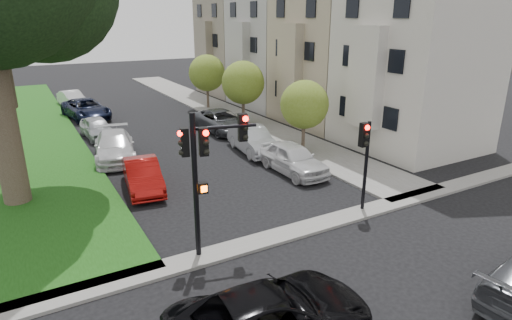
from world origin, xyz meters
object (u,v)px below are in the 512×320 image
car_parked_7 (97,128)px  car_parked_8 (86,109)px  car_parked_2 (221,121)px  car_parked_5 (143,175)px  car_cross_near (271,315)px  car_parked_6 (115,146)px  small_tree_c (207,73)px  car_parked_1 (253,140)px  small_tree_b (243,83)px  car_parked_9 (72,99)px  car_parked_0 (293,158)px  small_tree_a (304,105)px  traffic_signal_main (205,159)px  traffic_signal_secondary (365,150)px

car_parked_7 → car_parked_8: (0.30, 6.35, 0.08)m
car_parked_2 → car_parked_5: bearing=-138.1°
car_cross_near → car_parked_6: car_parked_6 is taller
car_cross_near → car_parked_2: 20.59m
small_tree_c → car_parked_1: bearing=-102.0°
small_tree_b → car_cross_near: (-9.90, -20.17, -2.40)m
small_tree_c → car_parked_2: small_tree_c is taller
car_cross_near → car_parked_9: (-0.25, 33.62, -0.04)m
car_parked_0 → small_tree_b: bearing=75.3°
car_cross_near → car_parked_7: (-0.26, 21.63, -0.03)m
car_parked_0 → car_parked_2: (0.36, 9.38, -0.03)m
small_tree_a → car_parked_0: 4.36m
small_tree_a → car_parked_5: 10.28m
small_tree_b → car_parked_7: bearing=171.8°
car_parked_1 → car_parked_5: 7.66m
small_tree_c → car_parked_1: size_ratio=1.01×
traffic_signal_main → car_parked_6: traffic_signal_main is taller
car_parked_6 → car_parked_8: bearing=99.1°
small_tree_b → car_parked_5: 13.57m
small_tree_c → car_parked_7: (-10.16, -5.12, -2.39)m
traffic_signal_secondary → car_parked_1: size_ratio=0.83×
small_tree_c → small_tree_b: bearing=-90.0°
car_parked_5 → car_parked_9: bearing=98.4°
car_parked_1 → car_parked_2: 5.34m
small_tree_b → car_parked_7: 10.55m
car_cross_near → car_parked_9: bearing=5.2°
traffic_signal_main → car_parked_5: 7.29m
small_tree_c → car_cross_near: 28.63m
small_tree_b → car_parked_5: bearing=-138.4°
small_tree_a → car_parked_2: (-2.28, 6.58, -2.08)m
car_parked_5 → car_parked_6: size_ratio=0.82×
car_parked_1 → car_parked_7: size_ratio=1.13×
car_parked_5 → car_parked_9: (-0.17, 22.33, -0.02)m
car_cross_near → car_parked_5: size_ratio=1.22×
car_parked_8 → car_parked_9: 5.64m
traffic_signal_secondary → car_parked_7: size_ratio=0.94×
car_cross_near → car_parked_2: size_ratio=0.97×
car_parked_8 → car_cross_near: bearing=-99.1°
car_cross_near → car_parked_8: (0.04, 27.99, 0.05)m
car_parked_7 → car_parked_0: bearing=-61.9°
car_cross_near → car_parked_8: bearing=4.7°
car_parked_1 → car_parked_8: car_parked_8 is taller
small_tree_a → traffic_signal_secondary: bearing=-109.4°
car_parked_7 → car_parked_8: 6.36m
small_tree_a → car_parked_6: size_ratio=0.82×
small_tree_c → small_tree_a: bearing=-90.0°
car_parked_8 → traffic_signal_main: bearing=-98.4°
small_tree_a → car_parked_5: (-9.98, -1.25, -2.12)m
car_parked_6 → car_parked_9: size_ratio=1.24×
small_tree_c → car_parked_0: small_tree_c is taller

